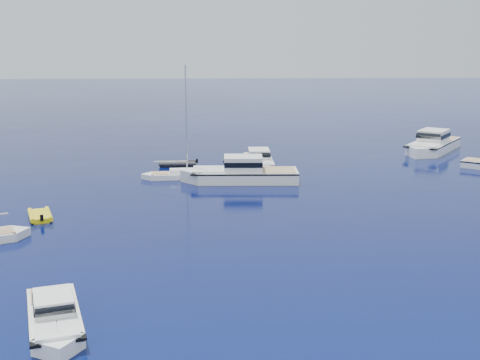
{
  "coord_description": "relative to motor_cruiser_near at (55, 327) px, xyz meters",
  "views": [
    {
      "loc": [
        -3.32,
        -23.58,
        13.37
      ],
      "look_at": [
        -1.11,
        26.15,
        2.2
      ],
      "focal_mm": 46.91,
      "sensor_mm": 36.0,
      "label": 1
    }
  ],
  "objects": [
    {
      "name": "motor_cruiser_near",
      "position": [
        0.0,
        0.0,
        0.0
      ],
      "size": [
        4.56,
        8.16,
        2.05
      ],
      "primitive_type": null,
      "rotation": [
        0.0,
        0.0,
        3.44
      ],
      "color": "white",
      "rests_on": "ground"
    },
    {
      "name": "motor_cruiser_centre",
      "position": [
        10.25,
        30.94,
        0.0
      ],
      "size": [
        12.23,
        4.1,
        3.18
      ],
      "primitive_type": null,
      "rotation": [
        0.0,
        0.0,
        1.54
      ],
      "color": "silver",
      "rests_on": "ground"
    },
    {
      "name": "motor_cruiser_distant",
      "position": [
        34.41,
        46.55,
        0.0
      ],
      "size": [
        10.75,
        12.73,
        3.38
      ],
      "primitive_type": null,
      "rotation": [
        0.0,
        0.0,
        2.51
      ],
      "color": "white",
      "rests_on": "ground"
    },
    {
      "name": "motor_cruiser_horizon",
      "position": [
        12.52,
        37.69,
        0.0
      ],
      "size": [
        2.98,
        9.59,
        2.51
      ],
      "primitive_type": null,
      "rotation": [
        0.0,
        0.0,
        3.14
      ],
      "color": "white",
      "rests_on": "ground"
    },
    {
      "name": "sailboat_centre",
      "position": [
        4.26,
        32.74,
        0.0
      ],
      "size": [
        7.93,
        2.56,
        11.47
      ],
      "primitive_type": null,
      "rotation": [
        0.0,
        0.0,
        4.78
      ],
      "color": "white",
      "rests_on": "ground"
    },
    {
      "name": "tender_yellow",
      "position": [
        -5.69,
        18.92,
        0.0
      ],
      "size": [
        3.04,
        4.04,
        0.95
      ],
      "primitive_type": null,
      "rotation": [
        0.0,
        0.0,
        0.33
      ],
      "color": "yellow",
      "rests_on": "ground"
    },
    {
      "name": "tender_grey_far",
      "position": [
        3.78,
        39.03,
        0.0
      ],
      "size": [
        4.24,
        2.33,
        0.95
      ],
      "primitive_type": null,
      "rotation": [
        0.0,
        0.0,
        1.59
      ],
      "color": "black",
      "rests_on": "ground"
    }
  ]
}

